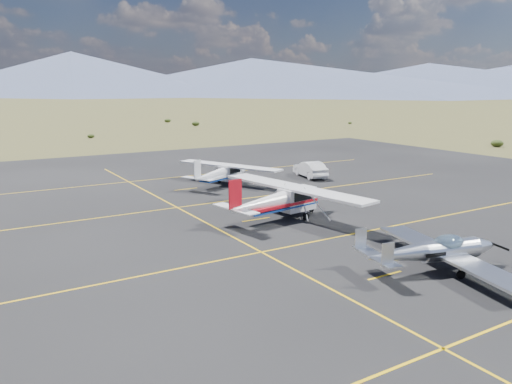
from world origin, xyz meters
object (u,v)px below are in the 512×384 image
object	(u,v)px
aircraft_plain	(222,173)
sedan	(310,169)
aircraft_low_wing	(435,251)
aircraft_cessna	(281,199)

from	to	relation	value
aircraft_plain	sedan	xyz separation A→B (m)	(8.77, -0.59, -0.38)
aircraft_low_wing	sedan	world-z (taller)	aircraft_low_wing
aircraft_low_wing	aircraft_plain	size ratio (longest dim) A/B	0.94
aircraft_plain	aircraft_low_wing	bearing A→B (deg)	-116.96
aircraft_low_wing	aircraft_plain	world-z (taller)	aircraft_plain
aircraft_cessna	sedan	distance (m)	15.22
aircraft_cessna	aircraft_plain	size ratio (longest dim) A/B	1.23
aircraft_low_wing	aircraft_plain	distance (m)	22.45
aircraft_cessna	sedan	world-z (taller)	aircraft_cessna
aircraft_low_wing	aircraft_plain	xyz separation A→B (m)	(0.82, 22.43, 0.19)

